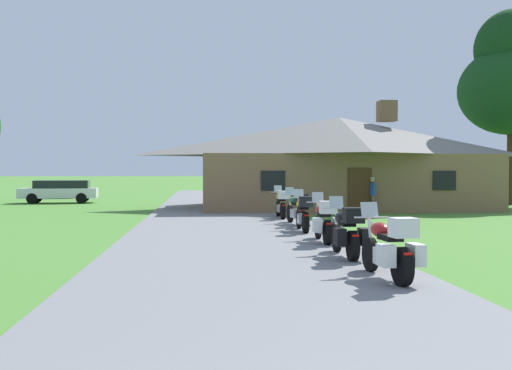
{
  "coord_description": "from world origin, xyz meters",
  "views": [
    {
      "loc": [
        -0.92,
        -2.14,
        1.92
      ],
      "look_at": [
        0.89,
        17.84,
        1.48
      ],
      "focal_mm": 41.83,
      "sensor_mm": 36.0,
      "label": 1
    }
  ],
  "objects_px": {
    "motorcycle_yellow_farthest_in_row": "(281,204)",
    "bystander_blue_shirt_near_lodge": "(372,193)",
    "motorcycle_red_nearest_to_camera": "(391,249)",
    "motorcycle_yellow_fourth_in_row": "(303,213)",
    "motorcycle_red_third_in_row": "(324,222)",
    "tree_right_of_lodge": "(512,78)",
    "parked_white_suv_far_left": "(60,190)",
    "motorcycle_green_fifth_in_row": "(297,209)",
    "motorcycle_black_second_in_row": "(347,233)",
    "parked_white_sedan_far_left": "(64,189)"
  },
  "relations": [
    {
      "from": "motorcycle_green_fifth_in_row",
      "to": "parked_white_suv_far_left",
      "type": "xyz_separation_m",
      "value": [
        -12.09,
        16.76,
        0.16
      ]
    },
    {
      "from": "motorcycle_yellow_farthest_in_row",
      "to": "tree_right_of_lodge",
      "type": "distance_m",
      "value": 18.82
    },
    {
      "from": "motorcycle_yellow_fourth_in_row",
      "to": "motorcycle_yellow_farthest_in_row",
      "type": "distance_m",
      "value": 5.37
    },
    {
      "from": "motorcycle_green_fifth_in_row",
      "to": "parked_white_suv_far_left",
      "type": "bearing_deg",
      "value": 119.28
    },
    {
      "from": "motorcycle_green_fifth_in_row",
      "to": "tree_right_of_lodge",
      "type": "distance_m",
      "value": 20.34
    },
    {
      "from": "tree_right_of_lodge",
      "to": "parked_white_sedan_far_left",
      "type": "distance_m",
      "value": 31.58
    },
    {
      "from": "bystander_blue_shirt_near_lodge",
      "to": "tree_right_of_lodge",
      "type": "distance_m",
      "value": 13.76
    },
    {
      "from": "motorcycle_yellow_fourth_in_row",
      "to": "tree_right_of_lodge",
      "type": "relative_size",
      "value": 0.18
    },
    {
      "from": "motorcycle_red_nearest_to_camera",
      "to": "motorcycle_yellow_farthest_in_row",
      "type": "bearing_deg",
      "value": 85.51
    },
    {
      "from": "motorcycle_red_nearest_to_camera",
      "to": "bystander_blue_shirt_near_lodge",
      "type": "bearing_deg",
      "value": 70.13
    },
    {
      "from": "motorcycle_yellow_fourth_in_row",
      "to": "motorcycle_green_fifth_in_row",
      "type": "distance_m",
      "value": 2.44
    },
    {
      "from": "motorcycle_yellow_farthest_in_row",
      "to": "parked_white_suv_far_left",
      "type": "distance_m",
      "value": 18.26
    },
    {
      "from": "motorcycle_red_third_in_row",
      "to": "motorcycle_yellow_farthest_in_row",
      "type": "xyz_separation_m",
      "value": [
        -0.03,
        8.4,
        0.01
      ]
    },
    {
      "from": "motorcycle_yellow_farthest_in_row",
      "to": "bystander_blue_shirt_near_lodge",
      "type": "xyz_separation_m",
      "value": [
        4.6,
        2.83,
        0.33
      ]
    },
    {
      "from": "motorcycle_red_nearest_to_camera",
      "to": "motorcycle_green_fifth_in_row",
      "type": "relative_size",
      "value": 1.0
    },
    {
      "from": "bystander_blue_shirt_near_lodge",
      "to": "motorcycle_green_fifth_in_row",
      "type": "bearing_deg",
      "value": -42.29
    },
    {
      "from": "motorcycle_yellow_fourth_in_row",
      "to": "parked_white_suv_far_left",
      "type": "xyz_separation_m",
      "value": [
        -11.9,
        19.19,
        0.16
      ]
    },
    {
      "from": "motorcycle_green_fifth_in_row",
      "to": "tree_right_of_lodge",
      "type": "xyz_separation_m",
      "value": [
        14.64,
        12.4,
        6.76
      ]
    },
    {
      "from": "tree_right_of_lodge",
      "to": "motorcycle_red_third_in_row",
      "type": "bearing_deg",
      "value": -129.59
    },
    {
      "from": "motorcycle_green_fifth_in_row",
      "to": "motorcycle_yellow_fourth_in_row",
      "type": "bearing_deg",
      "value": -100.95
    },
    {
      "from": "motorcycle_black_second_in_row",
      "to": "bystander_blue_shirt_near_lodge",
      "type": "distance_m",
      "value": 14.78
    },
    {
      "from": "tree_right_of_lodge",
      "to": "parked_white_suv_far_left",
      "type": "relative_size",
      "value": 2.39
    },
    {
      "from": "motorcycle_red_third_in_row",
      "to": "motorcycle_yellow_fourth_in_row",
      "type": "bearing_deg",
      "value": 92.52
    },
    {
      "from": "bystander_blue_shirt_near_lodge",
      "to": "parked_white_sedan_far_left",
      "type": "distance_m",
      "value": 26.21
    },
    {
      "from": "motorcycle_black_second_in_row",
      "to": "motorcycle_green_fifth_in_row",
      "type": "bearing_deg",
      "value": 88.12
    },
    {
      "from": "motorcycle_yellow_fourth_in_row",
      "to": "motorcycle_green_fifth_in_row",
      "type": "xyz_separation_m",
      "value": [
        0.19,
        2.43,
        0.0
      ]
    },
    {
      "from": "motorcycle_red_third_in_row",
      "to": "motorcycle_yellow_fourth_in_row",
      "type": "distance_m",
      "value": 3.03
    },
    {
      "from": "motorcycle_red_third_in_row",
      "to": "parked_white_suv_far_left",
      "type": "distance_m",
      "value": 25.23
    },
    {
      "from": "motorcycle_yellow_farthest_in_row",
      "to": "bystander_blue_shirt_near_lodge",
      "type": "height_order",
      "value": "bystander_blue_shirt_near_lodge"
    },
    {
      "from": "motorcycle_red_nearest_to_camera",
      "to": "parked_white_suv_far_left",
      "type": "height_order",
      "value": "parked_white_suv_far_left"
    },
    {
      "from": "parked_white_suv_far_left",
      "to": "parked_white_sedan_far_left",
      "type": "xyz_separation_m",
      "value": [
        -1.55,
        7.99,
        -0.13
      ]
    },
    {
      "from": "motorcycle_red_third_in_row",
      "to": "parked_white_sedan_far_left",
      "type": "relative_size",
      "value": 0.46
    },
    {
      "from": "motorcycle_red_third_in_row",
      "to": "motorcycle_red_nearest_to_camera",
      "type": "bearing_deg",
      "value": -88.47
    },
    {
      "from": "parked_white_suv_far_left",
      "to": "parked_white_sedan_far_left",
      "type": "distance_m",
      "value": 8.14
    },
    {
      "from": "motorcycle_yellow_fourth_in_row",
      "to": "parked_white_suv_far_left",
      "type": "relative_size",
      "value": 0.44
    },
    {
      "from": "motorcycle_black_second_in_row",
      "to": "parked_white_sedan_far_left",
      "type": "distance_m",
      "value": 35.64
    },
    {
      "from": "motorcycle_red_nearest_to_camera",
      "to": "motorcycle_red_third_in_row",
      "type": "relative_size",
      "value": 1.0
    },
    {
      "from": "motorcycle_red_third_in_row",
      "to": "bystander_blue_shirt_near_lodge",
      "type": "distance_m",
      "value": 12.13
    },
    {
      "from": "motorcycle_red_third_in_row",
      "to": "tree_right_of_lodge",
      "type": "bearing_deg",
      "value": 51.9
    },
    {
      "from": "parked_white_suv_far_left",
      "to": "parked_white_sedan_far_left",
      "type": "bearing_deg",
      "value": 5.66
    },
    {
      "from": "motorcycle_red_third_in_row",
      "to": "parked_white_suv_far_left",
      "type": "bearing_deg",
      "value": 119.78
    },
    {
      "from": "motorcycle_red_nearest_to_camera",
      "to": "motorcycle_yellow_fourth_in_row",
      "type": "distance_m",
      "value": 8.57
    },
    {
      "from": "motorcycle_green_fifth_in_row",
      "to": "tree_right_of_lodge",
      "type": "height_order",
      "value": "tree_right_of_lodge"
    },
    {
      "from": "parked_white_suv_far_left",
      "to": "tree_right_of_lodge",
      "type": "bearing_deg",
      "value": -104.57
    },
    {
      "from": "motorcycle_yellow_fourth_in_row",
      "to": "bystander_blue_shirt_near_lodge",
      "type": "xyz_separation_m",
      "value": [
        4.62,
        8.2,
        0.33
      ]
    },
    {
      "from": "motorcycle_black_second_in_row",
      "to": "parked_white_suv_far_left",
      "type": "height_order",
      "value": "parked_white_suv_far_left"
    },
    {
      "from": "bystander_blue_shirt_near_lodge",
      "to": "tree_right_of_lodge",
      "type": "relative_size",
      "value": 0.15
    },
    {
      "from": "motorcycle_black_second_in_row",
      "to": "motorcycle_red_nearest_to_camera",
      "type": "bearing_deg",
      "value": -88.77
    },
    {
      "from": "motorcycle_black_second_in_row",
      "to": "motorcycle_yellow_fourth_in_row",
      "type": "bearing_deg",
      "value": 89.36
    },
    {
      "from": "motorcycle_yellow_farthest_in_row",
      "to": "parked_white_sedan_far_left",
      "type": "relative_size",
      "value": 0.46
    }
  ]
}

